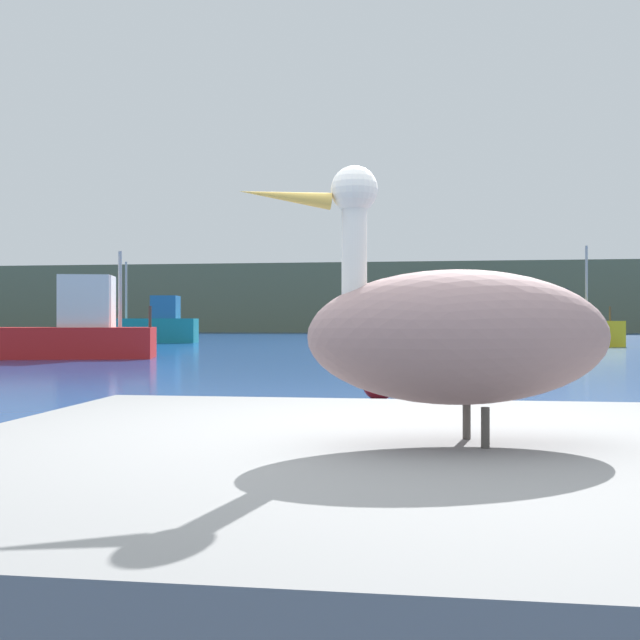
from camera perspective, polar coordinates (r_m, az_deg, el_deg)
The scene contains 8 objects.
ground_plane at distance 3.18m, azimuth -0.01°, elevation -22.59°, with size 260.00×260.00×0.00m, color navy.
hillside_backdrop at distance 83.01m, azimuth 7.40°, elevation 1.62°, with size 140.00×14.70×7.37m, color #5B664C.
pier_dock at distance 2.80m, azimuth 10.94°, elevation -17.32°, with size 3.88×2.97×0.77m, color gray.
pelican at distance 2.67m, azimuth 10.68°, elevation -1.05°, with size 1.39×0.83×0.99m.
fishing_boat_red at distance 25.09m, azimuth -18.64°, elevation -0.86°, with size 5.67×3.08×3.51m.
fishing_boat_yellow at distance 36.04m, azimuth 17.08°, elevation -0.47°, with size 7.26×4.21×4.83m.
fishing_boat_teal at distance 41.72m, azimuth -12.78°, elevation -0.47°, with size 5.06×2.22×4.53m.
mooring_buoy at distance 11.24m, azimuth 4.65°, elevation -4.95°, with size 0.52×0.52×0.52m, color red.
Camera 1 is at (0.39, -2.91, 1.22)m, focal length 40.99 mm.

